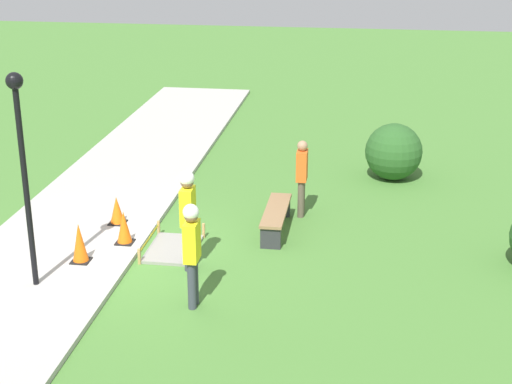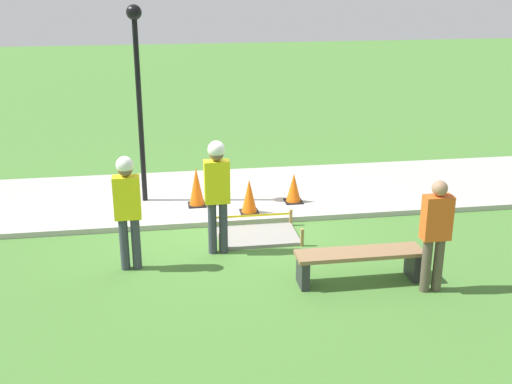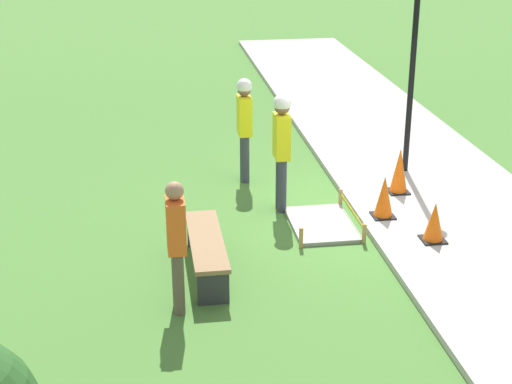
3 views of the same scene
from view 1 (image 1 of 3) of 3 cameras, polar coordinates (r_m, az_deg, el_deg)
ground_plane at (r=15.11m, az=-8.65°, el=-4.70°), size 60.00×60.00×0.00m
sidewalk at (r=15.60m, az=-14.21°, el=-4.09°), size 28.00×3.14×0.10m
wet_concrete_patch at (r=15.29m, az=-6.07°, el=-4.12°), size 1.43×0.98×0.31m
traffic_cone_near_patch at (r=16.37m, az=-10.08°, el=-1.32°), size 0.34×0.34×0.58m
traffic_cone_far_patch at (r=15.39m, az=-9.58°, el=-2.55°), size 0.34×0.34×0.66m
traffic_cone_sidewalk_edge at (r=14.74m, az=-12.71°, el=-3.62°), size 0.34×0.34×0.76m
park_bench at (r=15.95m, az=1.47°, el=-1.71°), size 1.89×0.44×0.49m
worker_supervisor at (r=12.78m, az=-4.68°, el=-3.94°), size 0.40×0.26×1.82m
worker_assistant at (r=14.10m, az=-4.98°, el=-1.34°), size 0.40×0.27×1.89m
bystander_in_orange_shirt at (r=16.59m, az=3.35°, el=1.33°), size 0.40×0.22×1.68m
lamppost_near at (r=13.36m, az=-16.67°, el=3.01°), size 0.28×0.28×3.72m
shrub_rounded_mid at (r=19.22m, az=9.98°, el=2.90°), size 1.38×1.38×1.38m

